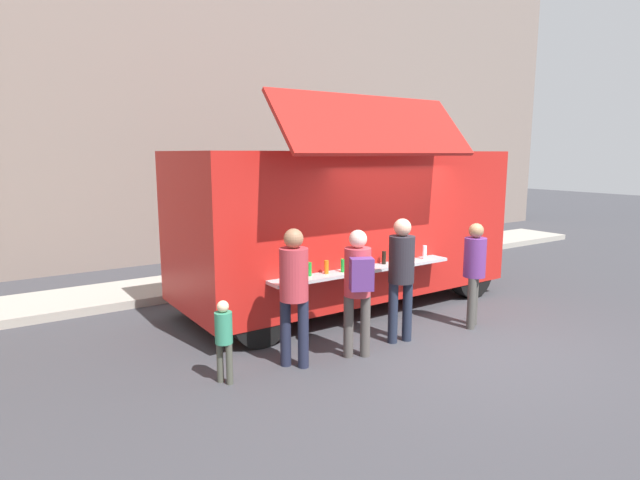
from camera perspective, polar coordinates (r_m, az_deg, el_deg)
ground_plane at (r=7.76m, az=14.27°, el=-11.02°), size 60.00×60.00×0.00m
curb_strip at (r=10.29m, az=-25.02°, el=-6.08°), size 28.00×1.60×0.15m
building_behind at (r=14.18m, az=-24.96°, el=18.82°), size 32.00×2.40×10.36m
food_truck_main at (r=9.09m, az=2.89°, el=2.02°), size 5.90×3.09×3.53m
trash_bin at (r=13.72m, az=11.19°, el=0.05°), size 0.60×0.60×0.93m
customer_front_ordering at (r=7.40m, az=8.97°, el=-3.20°), size 0.37×0.36×1.79m
customer_mid_with_backpack at (r=6.75m, az=4.22°, el=-4.53°), size 0.47×0.56×1.72m
customer_rear_waiting at (r=6.46m, az=-2.90°, el=-5.03°), size 0.36×0.36×1.78m
customer_extra_browsing at (r=8.30m, az=16.69°, el=-2.73°), size 0.33×0.33×1.64m
child_near_queue at (r=6.22m, az=-10.58°, el=-10.20°), size 0.21×0.21×1.01m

